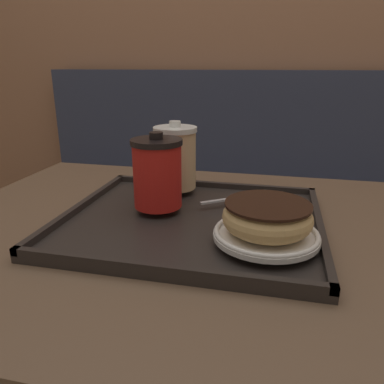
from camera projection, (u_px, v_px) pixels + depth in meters
The scene contains 9 objects.
wall_behind at pixel (254, 19), 1.55m from camera, with size 8.00×0.05×2.40m.
booth_bench at pixel (223, 235), 1.63m from camera, with size 1.64×0.44×1.00m.
cafe_table at pixel (196, 303), 0.73m from camera, with size 1.01×0.76×0.74m.
serving_tray at pixel (192, 221), 0.69m from camera, with size 0.46×0.40×0.02m.
coffee_cup_front at pixel (157, 173), 0.70m from camera, with size 0.10×0.10×0.14m.
coffee_cup_rear at pixel (175, 157), 0.81m from camera, with size 0.09×0.09×0.15m.
plate_with_chocolate_donut at pixel (266, 234), 0.58m from camera, with size 0.16×0.16×0.01m.
donut_chocolate_glazed at pixel (267, 217), 0.57m from camera, with size 0.14×0.14×0.04m.
spoon at pixel (253, 195), 0.77m from camera, with size 0.14×0.10×0.01m.
Camera 1 is at (0.13, -0.61, 1.02)m, focal length 35.00 mm.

